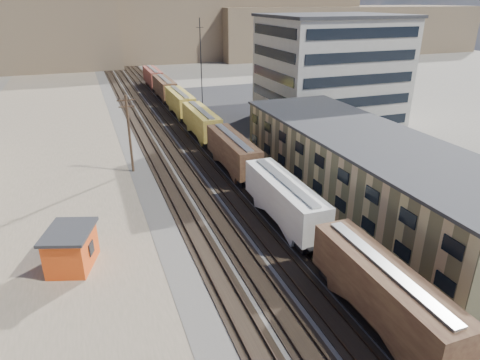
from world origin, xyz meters
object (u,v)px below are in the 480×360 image
object	(u,v)px
utility_pole_north	(129,132)
parked_car_blue	(307,128)
freight_train	(215,135)
maintenance_shed	(71,248)

from	to	relation	value
utility_pole_north	parked_car_blue	size ratio (longest dim) A/B	1.83
freight_train	parked_car_blue	world-z (taller)	freight_train
maintenance_shed	parked_car_blue	size ratio (longest dim) A/B	1.02
freight_train	maintenance_shed	world-z (taller)	freight_train
utility_pole_north	parked_car_blue	world-z (taller)	utility_pole_north
freight_train	utility_pole_north	distance (m)	12.98
freight_train	parked_car_blue	xyz separation A→B (m)	(17.53, 4.74, -2.03)
utility_pole_north	parked_car_blue	xyz separation A→B (m)	(29.83, 8.04, -4.54)
maintenance_shed	utility_pole_north	bearing A→B (deg)	69.61
freight_train	maintenance_shed	size ratio (longest dim) A/B	21.37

